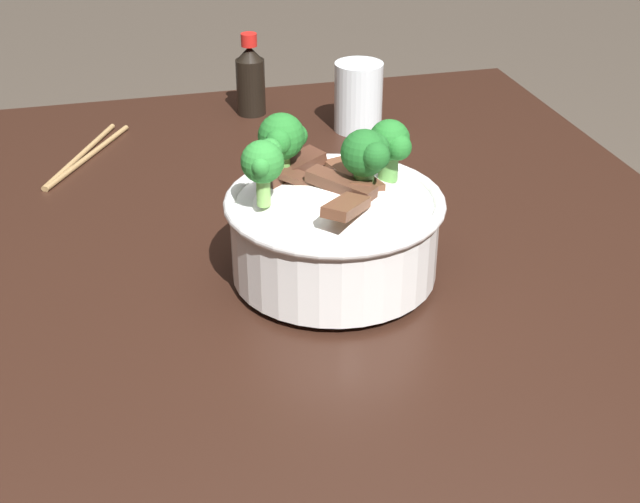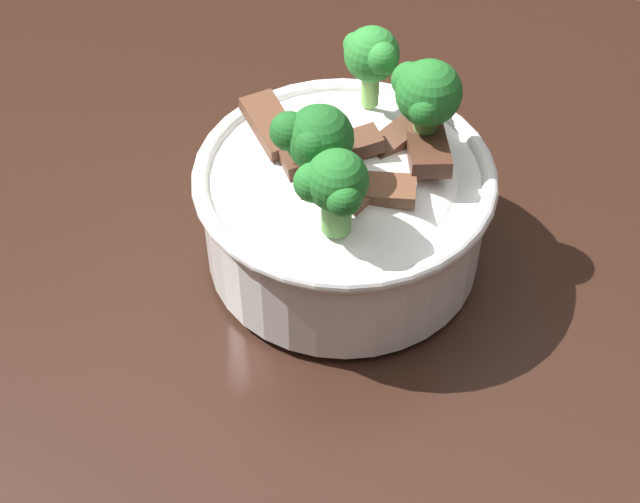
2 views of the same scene
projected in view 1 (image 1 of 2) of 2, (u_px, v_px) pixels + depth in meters
The scene contains 5 objects.
dining_table at pixel (330, 384), 0.97m from camera, with size 1.19×0.89×0.76m.
rice_bowl at pixel (334, 220), 0.88m from camera, with size 0.22×0.22×0.17m.
drinking_glass at pixel (358, 100), 1.24m from camera, with size 0.07×0.07×0.10m.
chopsticks_pair at pixel (85, 156), 1.18m from camera, with size 0.19×0.12×0.01m.
soy_sauce_bottle at pixel (250, 79), 1.29m from camera, with size 0.04×0.04×0.12m.
Camera 1 is at (0.75, -0.20, 1.24)m, focal length 50.39 mm.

